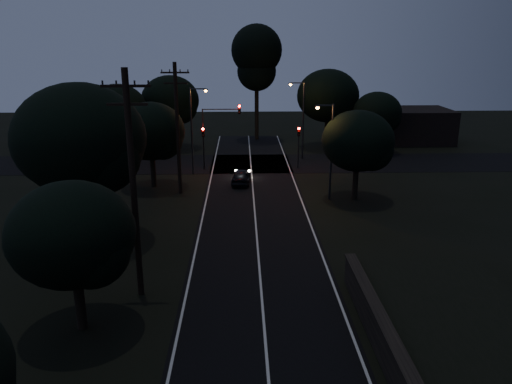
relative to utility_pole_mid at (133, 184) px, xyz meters
name	(u,v)px	position (x,y,z in m)	size (l,w,h in m)	color
road_surface	(253,196)	(6.00, 16.12, -5.73)	(60.00, 70.00, 0.03)	black
utility_pole_mid	(133,184)	(0.00, 0.00, 0.00)	(2.20, 0.30, 11.00)	black
utility_pole_far	(177,127)	(0.00, 17.00, -0.25)	(2.20, 0.30, 10.50)	black
tree_left_b	(76,238)	(-1.81, -3.11, -1.41)	(5.25, 5.25, 6.67)	black
tree_left_c	(84,142)	(-4.22, 6.84, 0.62)	(7.78, 7.78, 9.82)	black
tree_left_d	(153,133)	(-2.30, 18.88, -1.05)	(5.70, 5.70, 7.24)	black
tree_far_nw	(172,101)	(-2.77, 34.87, -0.36)	(6.55, 6.55, 8.30)	black
tree_far_w	(120,110)	(-7.79, 30.88, -0.74)	(6.04, 6.04, 7.70)	black
tree_far_ne	(330,97)	(15.25, 34.86, 0.07)	(7.09, 7.09, 8.97)	black
tree_far_e	(379,114)	(20.19, 31.89, -1.40)	(5.28, 5.28, 6.70)	black
tree_right_a	(361,143)	(14.20, 14.89, -1.17)	(5.54, 5.54, 7.04)	black
tall_pine	(257,57)	(7.00, 40.00, 4.32)	(6.14, 6.14, 13.95)	black
building_left	(81,127)	(-14.00, 37.00, -3.54)	(10.00, 8.00, 4.40)	black
building_right	(411,125)	(26.00, 38.00, -3.74)	(9.00, 7.00, 4.00)	black
signal_left	(203,140)	(1.40, 24.99, -2.90)	(0.28, 0.35, 4.10)	black
signal_right	(299,140)	(10.60, 24.99, -2.90)	(0.28, 0.35, 4.10)	black
signal_mast	(221,125)	(3.09, 24.99, -1.40)	(3.70, 0.35, 6.25)	black
streetlight_a	(193,125)	(0.69, 23.00, -1.10)	(1.66, 0.26, 8.00)	black
streetlight_b	(302,115)	(11.31, 29.00, -1.10)	(1.66, 0.26, 8.00)	black
streetlight_c	(329,145)	(11.83, 15.00, -1.39)	(1.46, 0.26, 7.50)	black
car	(241,176)	(5.01, 19.73, -5.09)	(1.54, 3.82, 1.30)	black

